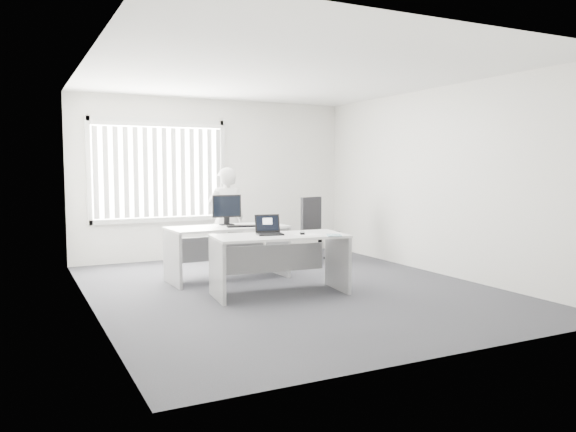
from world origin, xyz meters
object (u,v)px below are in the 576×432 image
desk_near (280,251)px  desk_far (228,241)px  laptop (270,225)px  person (226,218)px  office_chair (318,241)px  monitor (227,210)px

desk_near → desk_far: (-0.26, 1.20, 0.00)m
desk_near → laptop: (-0.11, 0.05, 0.34)m
desk_near → desk_far: desk_far is taller
person → laptop: size_ratio=5.00×
laptop → office_chair: bearing=58.6°
person → laptop: 2.05m
monitor → office_chair: bearing=18.6°
monitor → laptop: bearing=-85.6°
desk_far → monitor: monitor is taller
desk_near → office_chair: size_ratio=1.58×
office_chair → monitor: bearing=-179.5°
person → desk_far: bearing=82.1°
desk_near → monitor: (-0.19, 1.40, 0.44)m
desk_far → person: bearing=68.2°
office_chair → person: size_ratio=0.68×
desk_far → office_chair: bearing=19.6°
office_chair → laptop: size_ratio=3.40×
desk_far → laptop: size_ratio=5.32×
desk_near → monitor: size_ratio=3.94×
desk_far → laptop: (0.14, -1.15, 0.33)m
desk_near → laptop: size_ratio=5.39×
laptop → monitor: (-0.08, 1.35, 0.10)m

